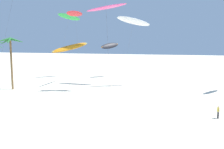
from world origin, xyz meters
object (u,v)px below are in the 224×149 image
at_px(flying_kite_3, 110,46).
at_px(person_foreground_walker, 218,112).
at_px(palm_tree_4, 11,46).
at_px(flying_kite_0, 69,17).
at_px(flying_kite_2, 106,8).
at_px(flying_kite_8, 70,48).
at_px(flying_kite_5, 134,21).
at_px(flying_kite_4, 75,14).

distance_m(flying_kite_3, person_foreground_walker, 39.31).
height_order(palm_tree_4, flying_kite_0, flying_kite_0).
xyz_separation_m(palm_tree_4, flying_kite_2, (17.01, 9.36, 7.97)).
relative_size(flying_kite_8, person_foreground_walker, 5.75).
bearing_deg(flying_kite_0, person_foreground_walker, -43.41).
relative_size(flying_kite_3, flying_kite_5, 0.62).
height_order(palm_tree_4, person_foreground_walker, palm_tree_4).
bearing_deg(flying_kite_4, flying_kite_3, 67.91).
bearing_deg(flying_kite_8, flying_kite_3, 80.08).
bearing_deg(palm_tree_4, flying_kite_0, 73.48).
relative_size(flying_kite_0, flying_kite_3, 1.79).
height_order(flying_kite_3, flying_kite_8, flying_kite_8).
bearing_deg(person_foreground_walker, flying_kite_5, 124.40).
xyz_separation_m(flying_kite_4, flying_kite_8, (1.48, -7.37, -6.92)).
distance_m(palm_tree_4, flying_kite_8, 11.96).
distance_m(flying_kite_2, person_foreground_walker, 33.04).
relative_size(flying_kite_4, flying_kite_5, 1.07).
xyz_separation_m(palm_tree_4, flying_kite_3, (15.32, 20.15, -0.46)).
bearing_deg(flying_kite_2, flying_kite_0, 143.74).
bearing_deg(flying_kite_2, flying_kite_8, -120.64).
distance_m(flying_kite_3, flying_kite_8, 19.66).
height_order(flying_kite_5, person_foreground_walker, flying_kite_5).
xyz_separation_m(flying_kite_5, person_foreground_walker, (13.86, -20.25, -12.64)).
bearing_deg(flying_kite_8, flying_kite_4, 101.36).
bearing_deg(palm_tree_4, person_foreground_walker, -17.91).
height_order(flying_kite_2, flying_kite_3, flying_kite_2).
distance_m(flying_kite_0, flying_kite_2, 14.55).
relative_size(flying_kite_4, person_foreground_walker, 9.48).
distance_m(flying_kite_0, flying_kite_5, 20.23).
height_order(flying_kite_2, flying_kite_5, flying_kite_2).
distance_m(palm_tree_4, flying_kite_3, 25.31).
height_order(flying_kite_0, flying_kite_2, flying_kite_2).
xyz_separation_m(palm_tree_4, person_foreground_walker, (36.89, -11.92, -7.64)).
distance_m(flying_kite_0, flying_kite_4, 11.04).
distance_m(flying_kite_4, person_foreground_walker, 36.17).
xyz_separation_m(flying_kite_8, person_foreground_walker, (24.96, -12.71, -7.43)).
height_order(flying_kite_4, flying_kite_8, flying_kite_4).
bearing_deg(flying_kite_3, person_foreground_walker, -56.07).
bearing_deg(person_foreground_walker, palm_tree_4, 162.09).
distance_m(flying_kite_3, flying_kite_5, 15.14).
distance_m(flying_kite_4, flying_kite_8, 10.22).
xyz_separation_m(palm_tree_4, flying_kite_0, (5.32, 17.94, 6.77)).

